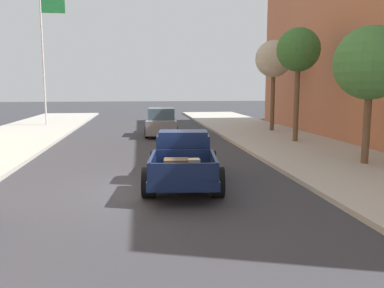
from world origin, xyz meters
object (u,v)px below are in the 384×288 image
(flagpole, at_px, (46,46))
(street_tree_second, at_px, (298,51))
(car_background_grey, at_px, (161,123))
(street_tree_nearest, at_px, (371,64))
(street_tree_third, at_px, (274,60))
(hotrod_truck_navy, at_px, (183,158))

(flagpole, xyz_separation_m, street_tree_second, (14.30, -10.55, -1.12))
(car_background_grey, bearing_deg, street_tree_nearest, -57.23)
(street_tree_third, bearing_deg, flagpole, 159.56)
(hotrod_truck_navy, bearing_deg, street_tree_nearest, 12.01)
(street_tree_nearest, bearing_deg, street_tree_second, 92.04)
(street_tree_nearest, distance_m, street_tree_second, 6.02)
(hotrod_truck_navy, distance_m, flagpole, 20.17)
(car_background_grey, height_order, street_tree_third, street_tree_third)
(flagpole, height_order, street_tree_second, flagpole)
(flagpole, bearing_deg, car_background_grey, -37.73)
(car_background_grey, distance_m, street_tree_third, 8.02)
(car_background_grey, bearing_deg, hotrod_truck_navy, -90.12)
(car_background_grey, xyz_separation_m, street_tree_third, (7.05, 0.48, 3.81))
(hotrod_truck_navy, bearing_deg, street_tree_third, 60.36)
(flagpole, xyz_separation_m, street_tree_third, (14.80, -5.51, -1.20))
(hotrod_truck_navy, distance_m, street_tree_third, 14.80)
(street_tree_nearest, bearing_deg, flagpole, 131.34)
(flagpole, height_order, street_tree_third, flagpole)
(flagpole, relative_size, street_tree_second, 1.63)
(flagpole, bearing_deg, street_tree_nearest, -48.66)
(car_background_grey, bearing_deg, flagpole, 142.27)
(hotrod_truck_navy, xyz_separation_m, street_tree_nearest, (6.78, 1.44, 2.95))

